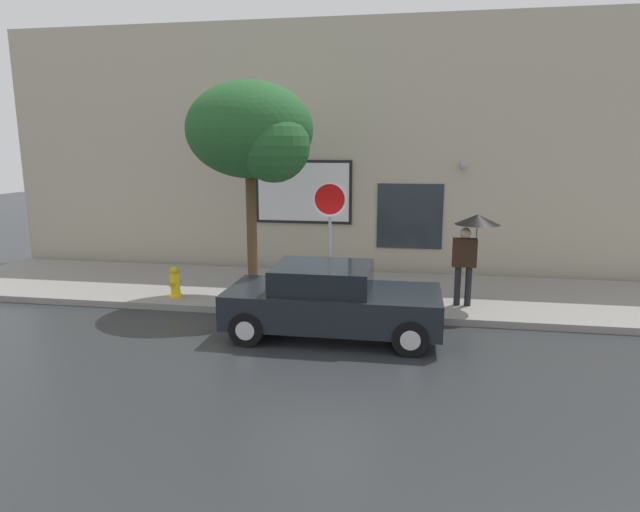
{
  "coord_description": "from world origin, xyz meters",
  "views": [
    {
      "loc": [
        1.94,
        -9.79,
        3.56
      ],
      "look_at": [
        -0.03,
        1.8,
        1.2
      ],
      "focal_mm": 30.24,
      "sensor_mm": 36.0,
      "label": 1
    }
  ],
  "objects_px": {
    "pedestrian_with_umbrella": "(473,235)",
    "street_tree": "(254,134)",
    "parked_car": "(331,301)",
    "fire_hydrant": "(175,282)",
    "stop_sign": "(330,218)"
  },
  "relations": [
    {
      "from": "pedestrian_with_umbrella",
      "to": "street_tree",
      "type": "xyz_separation_m",
      "value": [
        -4.81,
        0.01,
        2.14
      ]
    },
    {
      "from": "parked_car",
      "to": "fire_hydrant",
      "type": "height_order",
      "value": "parked_car"
    },
    {
      "from": "parked_car",
      "to": "stop_sign",
      "type": "distance_m",
      "value": 2.25
    },
    {
      "from": "parked_car",
      "to": "fire_hydrant",
      "type": "bearing_deg",
      "value": 158.2
    },
    {
      "from": "street_tree",
      "to": "parked_car",
      "type": "bearing_deg",
      "value": -44.33
    },
    {
      "from": "fire_hydrant",
      "to": "street_tree",
      "type": "xyz_separation_m",
      "value": [
        1.86,
        0.43,
        3.37
      ]
    },
    {
      "from": "fire_hydrant",
      "to": "street_tree",
      "type": "relative_size",
      "value": 0.15
    },
    {
      "from": "parked_car",
      "to": "stop_sign",
      "type": "relative_size",
      "value": 1.5
    },
    {
      "from": "parked_car",
      "to": "fire_hydrant",
      "type": "xyz_separation_m",
      "value": [
        -3.9,
        1.56,
        -0.18
      ]
    },
    {
      "from": "fire_hydrant",
      "to": "street_tree",
      "type": "height_order",
      "value": "street_tree"
    },
    {
      "from": "fire_hydrant",
      "to": "pedestrian_with_umbrella",
      "type": "bearing_deg",
      "value": 3.6
    },
    {
      "from": "pedestrian_with_umbrella",
      "to": "parked_car",
      "type": "bearing_deg",
      "value": -144.5
    },
    {
      "from": "pedestrian_with_umbrella",
      "to": "stop_sign",
      "type": "distance_m",
      "value": 3.1
    },
    {
      "from": "pedestrian_with_umbrella",
      "to": "stop_sign",
      "type": "bearing_deg",
      "value": -175.82
    },
    {
      "from": "parked_car",
      "to": "pedestrian_with_umbrella",
      "type": "relative_size",
      "value": 2.0
    }
  ]
}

